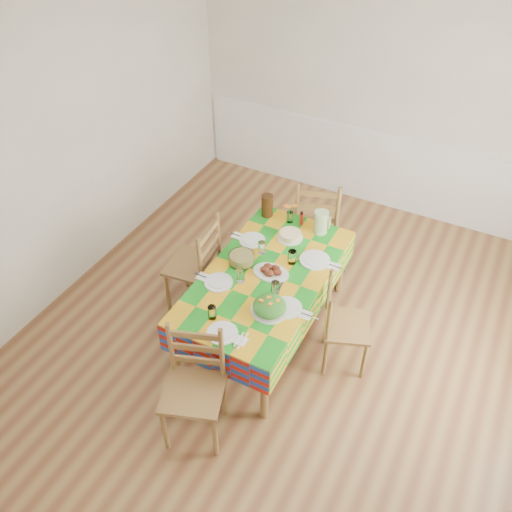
{
  "coord_description": "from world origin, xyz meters",
  "views": [
    {
      "loc": [
        1.28,
        -3.05,
        3.83
      ],
      "look_at": [
        -0.31,
        0.0,
        0.87
      ],
      "focal_mm": 38.0,
      "sensor_mm": 36.0,
      "label": 1
    }
  ],
  "objects_px": {
    "chair_far": "(317,221)",
    "chair_near": "(194,387)",
    "meat_platter": "(271,271)",
    "chair_right": "(342,325)",
    "green_pitcher": "(321,222)",
    "chair_left": "(197,266)",
    "dining_table": "(266,280)",
    "tea_pitcher": "(267,205)"
  },
  "relations": [
    {
      "from": "chair_far",
      "to": "chair_right",
      "type": "relative_size",
      "value": 1.16
    },
    {
      "from": "dining_table",
      "to": "chair_left",
      "type": "height_order",
      "value": "chair_left"
    },
    {
      "from": "meat_platter",
      "to": "chair_near",
      "type": "xyz_separation_m",
      "value": [
        -0.05,
        -1.17,
        -0.24
      ]
    },
    {
      "from": "dining_table",
      "to": "tea_pitcher",
      "type": "xyz_separation_m",
      "value": [
        -0.37,
        0.76,
        0.19
      ]
    },
    {
      "from": "dining_table",
      "to": "tea_pitcher",
      "type": "relative_size",
      "value": 8.07
    },
    {
      "from": "green_pitcher",
      "to": "chair_right",
      "type": "xyz_separation_m",
      "value": [
        0.54,
        -0.77,
        -0.38
      ]
    },
    {
      "from": "green_pitcher",
      "to": "chair_right",
      "type": "bearing_deg",
      "value": -55.04
    },
    {
      "from": "chair_left",
      "to": "chair_right",
      "type": "height_order",
      "value": "chair_left"
    },
    {
      "from": "green_pitcher",
      "to": "dining_table",
      "type": "bearing_deg",
      "value": -103.87
    },
    {
      "from": "meat_platter",
      "to": "chair_far",
      "type": "relative_size",
      "value": 0.31
    },
    {
      "from": "dining_table",
      "to": "green_pitcher",
      "type": "relative_size",
      "value": 8.02
    },
    {
      "from": "green_pitcher",
      "to": "chair_left",
      "type": "relative_size",
      "value": 0.22
    },
    {
      "from": "chair_near",
      "to": "chair_left",
      "type": "height_order",
      "value": "chair_left"
    },
    {
      "from": "dining_table",
      "to": "chair_right",
      "type": "height_order",
      "value": "chair_right"
    },
    {
      "from": "chair_near",
      "to": "chair_far",
      "type": "distance_m",
      "value": 2.28
    },
    {
      "from": "dining_table",
      "to": "green_pitcher",
      "type": "distance_m",
      "value": 0.8
    },
    {
      "from": "tea_pitcher",
      "to": "dining_table",
      "type": "bearing_deg",
      "value": -64.04
    },
    {
      "from": "chair_far",
      "to": "chair_left",
      "type": "distance_m",
      "value": 1.35
    },
    {
      "from": "chair_near",
      "to": "chair_right",
      "type": "height_order",
      "value": "chair_near"
    },
    {
      "from": "chair_near",
      "to": "chair_left",
      "type": "relative_size",
      "value": 0.98
    },
    {
      "from": "green_pitcher",
      "to": "chair_near",
      "type": "bearing_deg",
      "value": -96.08
    },
    {
      "from": "chair_far",
      "to": "chair_right",
      "type": "height_order",
      "value": "chair_far"
    },
    {
      "from": "dining_table",
      "to": "chair_right",
      "type": "xyz_separation_m",
      "value": [
        0.73,
        -0.01,
        -0.19
      ]
    },
    {
      "from": "chair_left",
      "to": "dining_table",
      "type": "bearing_deg",
      "value": 83.14
    },
    {
      "from": "dining_table",
      "to": "chair_left",
      "type": "relative_size",
      "value": 1.78
    },
    {
      "from": "chair_left",
      "to": "tea_pitcher",
      "type": "bearing_deg",
      "value": 149.0
    },
    {
      "from": "dining_table",
      "to": "chair_far",
      "type": "height_order",
      "value": "chair_far"
    },
    {
      "from": "chair_far",
      "to": "chair_near",
      "type": "bearing_deg",
      "value": 73.67
    },
    {
      "from": "meat_platter",
      "to": "chair_left",
      "type": "relative_size",
      "value": 0.31
    },
    {
      "from": "meat_platter",
      "to": "chair_far",
      "type": "distance_m",
      "value": 1.13
    },
    {
      "from": "meat_platter",
      "to": "chair_far",
      "type": "bearing_deg",
      "value": 91.16
    },
    {
      "from": "green_pitcher",
      "to": "chair_right",
      "type": "height_order",
      "value": "green_pitcher"
    },
    {
      "from": "dining_table",
      "to": "chair_near",
      "type": "xyz_separation_m",
      "value": [
        -0.02,
        -1.14,
        -0.14
      ]
    },
    {
      "from": "chair_near",
      "to": "chair_far",
      "type": "bearing_deg",
      "value": 70.13
    },
    {
      "from": "dining_table",
      "to": "meat_platter",
      "type": "bearing_deg",
      "value": 37.08
    },
    {
      "from": "meat_platter",
      "to": "chair_far",
      "type": "xyz_separation_m",
      "value": [
        -0.02,
        1.11,
        -0.22
      ]
    },
    {
      "from": "green_pitcher",
      "to": "chair_far",
      "type": "bearing_deg",
      "value": 114.47
    },
    {
      "from": "dining_table",
      "to": "meat_platter",
      "type": "height_order",
      "value": "meat_platter"
    },
    {
      "from": "dining_table",
      "to": "chair_near",
      "type": "relative_size",
      "value": 1.82
    },
    {
      "from": "green_pitcher",
      "to": "chair_near",
      "type": "distance_m",
      "value": 1.93
    },
    {
      "from": "tea_pitcher",
      "to": "chair_left",
      "type": "relative_size",
      "value": 0.22
    },
    {
      "from": "dining_table",
      "to": "green_pitcher",
      "type": "xyz_separation_m",
      "value": [
        0.19,
        0.76,
        0.19
      ]
    }
  ]
}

